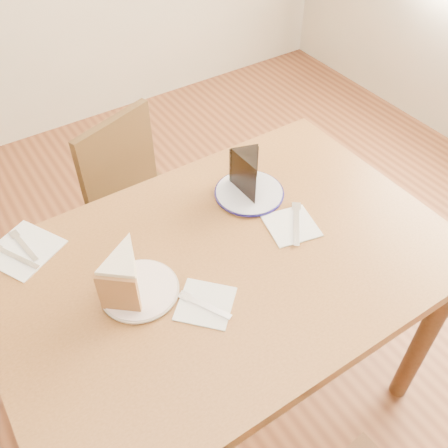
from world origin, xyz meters
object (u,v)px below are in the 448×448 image
table (226,282)px  plate_cream (140,290)px  carrot_cake (126,271)px  chocolate_cake (250,177)px  chair_far (148,212)px  plate_navy (249,193)px

table → plate_cream: size_ratio=6.43×
carrot_cake → chocolate_cake: size_ratio=1.11×
table → chair_far: (0.03, 0.58, -0.21)m
plate_navy → chair_far: bearing=112.5°
chair_far → plate_cream: (-0.27, -0.55, 0.31)m
table → carrot_cake: (-0.25, 0.05, 0.17)m
chair_far → chocolate_cake: bearing=93.2°
plate_navy → carrot_cake: carrot_cake is taller
plate_navy → chocolate_cake: 0.06m
plate_cream → chocolate_cake: chocolate_cake is taller
chocolate_cake → plate_cream: bearing=37.1°
chair_far → plate_cream: chair_far is taller
carrot_cake → plate_navy: bearing=55.7°
plate_cream → chocolate_cake: (0.43, 0.15, 0.06)m
chair_far → carrot_cake: (-0.28, -0.53, 0.37)m
plate_cream → chocolate_cake: bearing=18.7°
chair_far → plate_cream: size_ratio=4.28×
plate_cream → carrot_cake: (-0.02, 0.02, 0.06)m
chair_far → plate_navy: (0.17, -0.40, 0.31)m
plate_cream → table: bearing=-6.4°
chair_far → plate_navy: 0.53m
table → plate_navy: size_ratio=6.07×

